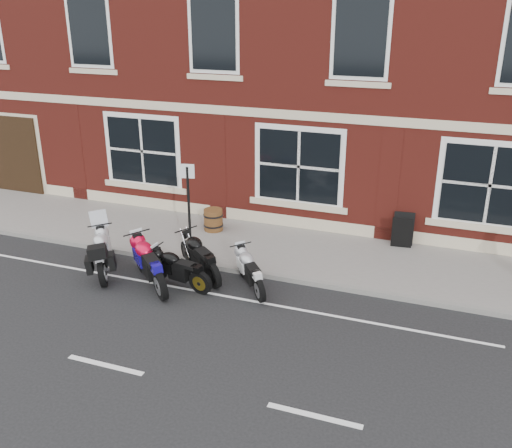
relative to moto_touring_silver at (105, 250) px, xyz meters
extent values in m
plane|color=black|center=(2.23, -0.37, -0.57)|extent=(80.00, 80.00, 0.00)
cube|color=slate|center=(2.23, 2.63, -0.51)|extent=(30.00, 3.00, 0.12)
cube|color=slate|center=(2.23, 1.05, -0.51)|extent=(30.00, 0.16, 0.12)
cube|color=maroon|center=(2.23, 10.13, 5.43)|extent=(24.00, 12.00, 12.00)
cylinder|color=black|center=(-0.35, 0.57, -0.24)|extent=(0.45, 0.62, 0.65)
cylinder|color=black|center=(0.42, -0.69, -0.24)|extent=(0.45, 0.62, 0.65)
cube|color=black|center=(0.01, -0.01, 0.10)|extent=(0.63, 0.82, 0.22)
ellipsoid|color=#B3B4B8|center=(-0.07, 0.12, 0.22)|extent=(0.61, 0.68, 0.33)
cube|color=black|center=(0.22, -0.36, 0.18)|extent=(0.52, 0.61, 0.10)
cube|color=silver|center=(-0.34, 0.56, 0.60)|extent=(0.39, 0.26, 0.46)
cylinder|color=black|center=(0.86, 0.31, -0.22)|extent=(0.61, 0.58, 0.70)
cylinder|color=black|center=(2.01, -0.78, -0.22)|extent=(0.61, 0.58, 0.70)
cube|color=black|center=(1.39, -0.20, 0.15)|extent=(0.82, 0.79, 0.24)
ellipsoid|color=red|center=(1.28, -0.08, 0.28)|extent=(0.72, 0.71, 0.35)
cube|color=black|center=(1.71, -0.50, 0.24)|extent=(0.63, 0.62, 0.11)
cylinder|color=black|center=(1.43, 0.04, -0.28)|extent=(0.59, 0.23, 0.58)
cylinder|color=black|center=(2.72, -0.23, -0.28)|extent=(0.59, 0.23, 0.58)
cube|color=black|center=(2.03, -0.08, 0.03)|extent=(0.76, 0.36, 0.20)
ellipsoid|color=black|center=(1.90, -0.06, 0.14)|extent=(0.56, 0.42, 0.29)
cube|color=black|center=(2.39, -0.16, 0.10)|extent=(0.54, 0.33, 0.09)
cylinder|color=black|center=(3.32, 0.91, -0.28)|extent=(0.45, 0.52, 0.57)
cylinder|color=black|center=(4.13, -0.10, -0.28)|extent=(0.45, 0.52, 0.57)
cube|color=black|center=(3.70, 0.44, 0.02)|extent=(0.61, 0.69, 0.20)
ellipsoid|color=#A3A2A7|center=(3.61, 0.54, 0.13)|extent=(0.56, 0.59, 0.29)
cube|color=black|center=(3.92, 0.16, 0.09)|extent=(0.49, 0.53, 0.09)
cylinder|color=black|center=(1.77, 1.10, -0.25)|extent=(0.58, 0.51, 0.64)
cylinder|color=black|center=(2.88, 0.16, -0.25)|extent=(0.58, 0.51, 0.64)
cube|color=black|center=(2.29, 0.66, 0.09)|extent=(0.77, 0.70, 0.22)
ellipsoid|color=black|center=(2.17, 0.76, 0.21)|extent=(0.66, 0.64, 0.32)
cube|color=black|center=(2.59, 0.40, 0.17)|extent=(0.59, 0.56, 0.10)
cylinder|color=#4F2D15|center=(1.52, 3.14, -0.14)|extent=(0.54, 0.54, 0.63)
cylinder|color=black|center=(1.52, 3.14, -0.29)|extent=(0.56, 0.56, 0.04)
cylinder|color=black|center=(1.52, 3.14, 0.02)|extent=(0.56, 0.56, 0.04)
cylinder|color=black|center=(1.77, 1.18, 0.77)|extent=(0.07, 0.07, 2.44)
cube|color=silver|center=(1.77, 1.18, 1.88)|extent=(0.35, 0.10, 0.35)
camera|label=1|loc=(7.93, -10.73, 5.78)|focal=40.00mm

